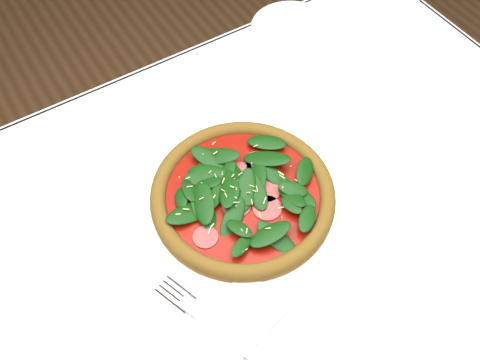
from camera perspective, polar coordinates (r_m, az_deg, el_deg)
dining_table at (r=0.86m, az=0.46°, el=-10.02°), size 1.21×0.81×0.75m
plate at (r=0.80m, az=0.29°, el=-2.14°), size 0.32×0.32×0.01m
pizza at (r=0.79m, az=0.30°, el=-1.43°), size 0.32×0.32×0.04m
napkin at (r=0.72m, az=-1.71°, el=-16.14°), size 0.18×0.12×0.01m
fork at (r=0.72m, az=-3.82°, el=-14.35°), size 0.08×0.18×0.00m
saucer_far at (r=1.07m, az=5.58°, el=15.78°), size 0.16×0.16×0.01m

